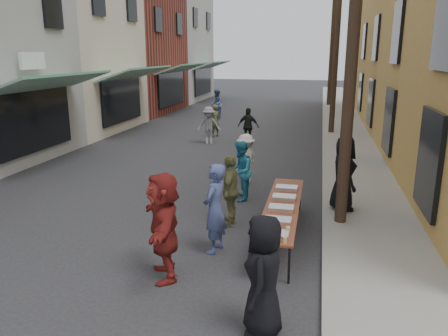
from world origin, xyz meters
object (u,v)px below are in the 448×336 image
at_px(utility_pole_far, 332,44).
at_px(guest_front_a, 264,276).
at_px(utility_pole_near, 355,20).
at_px(utility_pole_mid, 337,38).
at_px(guest_front_c, 240,171).
at_px(server, 343,174).
at_px(catering_tray_sausage, 274,234).
at_px(serving_table, 282,207).

xyz_separation_m(utility_pole_far, guest_front_a, (-1.22, -28.35, -3.62)).
bearing_deg(utility_pole_near, guest_front_a, -105.71).
height_order(utility_pole_mid, guest_front_c, utility_pole_mid).
bearing_deg(server, utility_pole_far, -20.29).
bearing_deg(utility_pole_mid, catering_tray_sausage, -94.87).
distance_m(serving_table, guest_front_a, 3.33).
xyz_separation_m(serving_table, server, (1.30, 1.85, 0.30)).
distance_m(utility_pole_far, guest_front_a, 28.61).
relative_size(catering_tray_sausage, server, 0.27).
bearing_deg(server, guest_front_a, 145.76).
relative_size(utility_pole_near, server, 4.95).
relative_size(utility_pole_far, guest_front_c, 5.59).
xyz_separation_m(utility_pole_near, serving_table, (-1.25, -1.03, -3.79)).
distance_m(serving_table, catering_tray_sausage, 1.65).
distance_m(catering_tray_sausage, guest_front_c, 4.16).
bearing_deg(utility_pole_mid, server, -89.74).
xyz_separation_m(utility_pole_near, catering_tray_sausage, (-1.25, -2.68, -3.71)).
relative_size(utility_pole_near, guest_front_c, 5.59).
height_order(catering_tray_sausage, guest_front_c, guest_front_c).
height_order(utility_pole_near, serving_table, utility_pole_near).
distance_m(catering_tray_sausage, guest_front_a, 1.67).
xyz_separation_m(utility_pole_near, utility_pole_far, (0.00, 24.00, 0.00)).
height_order(serving_table, catering_tray_sausage, catering_tray_sausage).
relative_size(utility_pole_mid, guest_front_c, 5.59).
distance_m(utility_pole_near, guest_front_a, 5.79).
xyz_separation_m(utility_pole_mid, utility_pole_far, (0.00, 12.00, 0.00)).
relative_size(utility_pole_mid, utility_pole_far, 1.00).
bearing_deg(catering_tray_sausage, serving_table, 90.00).
bearing_deg(serving_table, server, 54.93).
height_order(guest_front_c, server, server).
xyz_separation_m(utility_pole_far, server, (0.05, -23.17, -3.49)).
xyz_separation_m(utility_pole_far, serving_table, (-1.25, -25.03, -3.79)).
xyz_separation_m(utility_pole_far, guest_front_c, (-2.57, -22.73, -3.70)).
xyz_separation_m(utility_pole_far, catering_tray_sausage, (-1.25, -26.68, -3.71)).
height_order(utility_pole_mid, serving_table, utility_pole_mid).
distance_m(utility_pole_near, catering_tray_sausage, 4.74).
height_order(utility_pole_near, catering_tray_sausage, utility_pole_near).
distance_m(utility_pole_far, server, 23.44).
distance_m(utility_pole_near, utility_pole_mid, 12.00).
height_order(utility_pole_mid, server, utility_pole_mid).
xyz_separation_m(utility_pole_near, server, (0.05, 0.83, -3.49)).
bearing_deg(guest_front_c, server, 74.26).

